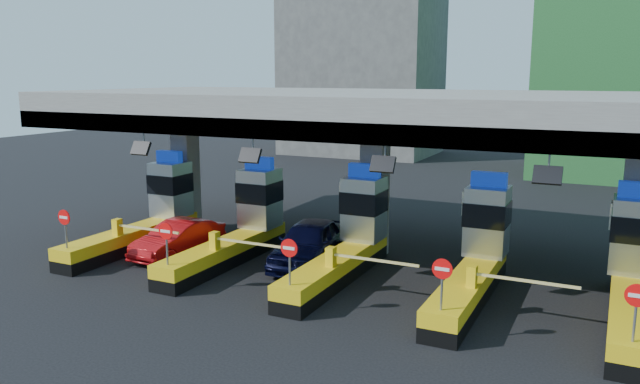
% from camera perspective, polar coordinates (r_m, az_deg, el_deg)
% --- Properties ---
extents(ground, '(120.00, 120.00, 0.00)m').
position_cam_1_polar(ground, '(24.73, 2.41, -7.51)').
color(ground, black).
rests_on(ground, ground).
extents(toll_canopy, '(28.00, 12.09, 7.00)m').
position_cam_1_polar(toll_canopy, '(26.20, 5.04, 7.17)').
color(toll_canopy, slate).
rests_on(toll_canopy, ground).
extents(toll_lane_far_left, '(4.43, 8.00, 4.16)m').
position_cam_1_polar(toll_lane_far_left, '(29.84, -15.25, -1.92)').
color(toll_lane_far_left, black).
rests_on(toll_lane_far_left, ground).
extents(toll_lane_left, '(4.43, 8.00, 4.16)m').
position_cam_1_polar(toll_lane_left, '(26.88, -7.16, -3.00)').
color(toll_lane_left, black).
rests_on(toll_lane_left, ground).
extents(toll_lane_center, '(4.43, 8.00, 4.16)m').
position_cam_1_polar(toll_lane_center, '(24.58, 2.70, -4.24)').
color(toll_lane_center, black).
rests_on(toll_lane_center, ground).
extents(toll_lane_right, '(4.43, 8.00, 4.16)m').
position_cam_1_polar(toll_lane_right, '(23.15, 14.20, -5.51)').
color(toll_lane_right, black).
rests_on(toll_lane_right, ground).
extents(toll_lane_far_right, '(4.43, 8.00, 4.16)m').
position_cam_1_polar(toll_lane_far_right, '(22.75, 26.68, -6.63)').
color(toll_lane_far_right, black).
rests_on(toll_lane_far_right, ground).
extents(bg_building_concrete, '(14.00, 10.00, 18.00)m').
position_cam_1_polar(bg_building_concrete, '(62.12, 3.92, 11.87)').
color(bg_building_concrete, '#4C4C49').
rests_on(bg_building_concrete, ground).
extents(van, '(2.89, 5.62, 1.83)m').
position_cam_1_polar(van, '(25.71, -1.01, -4.66)').
color(van, black).
rests_on(van, ground).
extents(red_car, '(1.89, 4.69, 1.52)m').
position_cam_1_polar(red_car, '(27.62, -12.83, -4.19)').
color(red_car, '#A70C10').
rests_on(red_car, ground).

